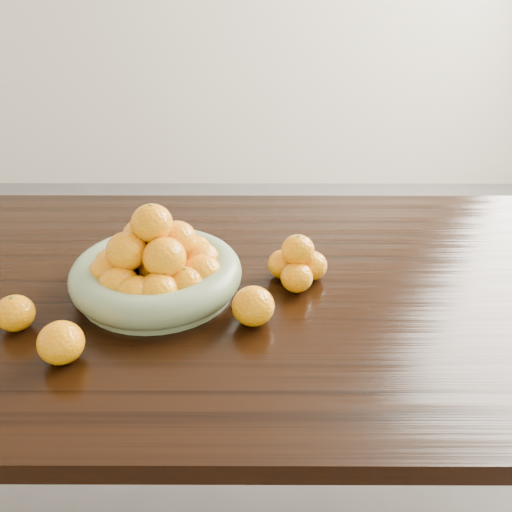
{
  "coord_description": "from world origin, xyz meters",
  "views": [
    {
      "loc": [
        0.03,
        -1.07,
        1.41
      ],
      "look_at": [
        0.02,
        -0.02,
        0.83
      ],
      "focal_mm": 40.0,
      "sensor_mm": 36.0,
      "label": 1
    }
  ],
  "objects_px": {
    "dining_table": "(246,317)",
    "fruit_bowl": "(157,268)",
    "orange_pyramid": "(297,264)",
    "loose_orange_0": "(15,313)"
  },
  "relations": [
    {
      "from": "orange_pyramid",
      "to": "loose_orange_0",
      "type": "height_order",
      "value": "orange_pyramid"
    },
    {
      "from": "fruit_bowl",
      "to": "orange_pyramid",
      "type": "relative_size",
      "value": 2.75
    },
    {
      "from": "dining_table",
      "to": "loose_orange_0",
      "type": "distance_m",
      "value": 0.49
    },
    {
      "from": "orange_pyramid",
      "to": "fruit_bowl",
      "type": "bearing_deg",
      "value": -172.79
    },
    {
      "from": "dining_table",
      "to": "loose_orange_0",
      "type": "height_order",
      "value": "loose_orange_0"
    },
    {
      "from": "dining_table",
      "to": "fruit_bowl",
      "type": "distance_m",
      "value": 0.24
    },
    {
      "from": "dining_table",
      "to": "orange_pyramid",
      "type": "xyz_separation_m",
      "value": [
        0.11,
        0.01,
        0.13
      ]
    },
    {
      "from": "dining_table",
      "to": "orange_pyramid",
      "type": "height_order",
      "value": "orange_pyramid"
    },
    {
      "from": "dining_table",
      "to": "loose_orange_0",
      "type": "xyz_separation_m",
      "value": [
        -0.44,
        -0.17,
        0.12
      ]
    },
    {
      "from": "fruit_bowl",
      "to": "orange_pyramid",
      "type": "bearing_deg",
      "value": 7.21
    }
  ]
}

